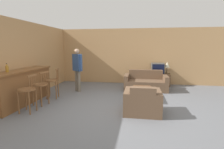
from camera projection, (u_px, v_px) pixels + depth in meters
name	position (u px, v px, depth m)	size (l,w,h in m)	color
ground_plane	(114.00, 109.00, 4.93)	(24.00, 24.00, 0.00)	slate
wall_back	(126.00, 56.00, 8.37)	(9.40, 0.08, 2.60)	tan
wall_left	(36.00, 59.00, 6.56)	(0.08, 8.73, 2.60)	tan
bar_counter	(23.00, 87.00, 5.35)	(0.55, 2.39, 1.05)	brown
bar_chair_near	(27.00, 92.00, 4.59)	(0.44, 0.44, 1.02)	brown
bar_chair_mid	(41.00, 87.00, 5.21)	(0.52, 0.52, 1.02)	brown
bar_chair_far	(53.00, 82.00, 5.92)	(0.53, 0.53, 1.02)	brown
couch_far	(146.00, 83.00, 7.15)	(1.71, 0.94, 0.78)	brown
armchair_near	(142.00, 103.00, 4.59)	(0.95, 0.89, 0.77)	brown
coffee_table	(142.00, 90.00, 5.81)	(0.62, 1.06, 0.36)	brown
tv_unit	(157.00, 80.00, 7.92)	(1.09, 0.51, 0.54)	#513823
tv	(158.00, 68.00, 7.84)	(0.56, 0.51, 0.48)	#4C4C4C
bottle	(7.00, 68.00, 4.78)	(0.08, 0.08, 0.24)	#B27A23
book_on_table	(141.00, 90.00, 5.62)	(0.23, 0.21, 0.03)	black
table_lamp	(167.00, 65.00, 7.76)	(0.24, 0.24, 0.54)	brown
person_by_window	(77.00, 67.00, 6.77)	(0.46, 0.36, 1.67)	#756B5B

